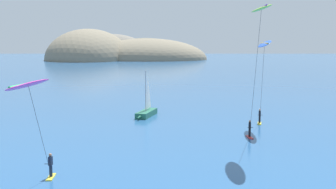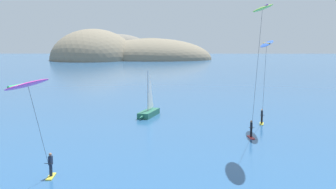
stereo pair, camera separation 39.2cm
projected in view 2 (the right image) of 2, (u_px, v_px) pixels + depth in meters
name	position (u px, v px, depth m)	size (l,w,h in m)	color
headland_island	(124.00, 59.00, 211.24)	(79.36, 53.82, 30.38)	#6B6656
sailboat_near	(148.00, 111.00, 52.05)	(2.61, 5.94, 5.70)	#23664C
kitesurfer_blue	(266.00, 50.00, 44.27)	(1.80, 5.96, 9.44)	yellow
kitesurfer_magenta	(30.00, 92.00, 25.76)	(2.30, 5.84, 7.06)	yellow
kitesurfer_lime	(261.00, 19.00, 34.45)	(1.84, 8.77, 12.24)	red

